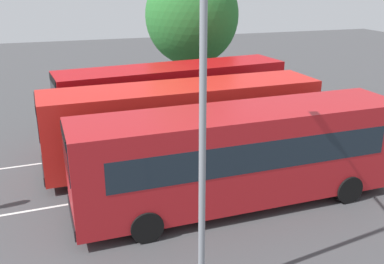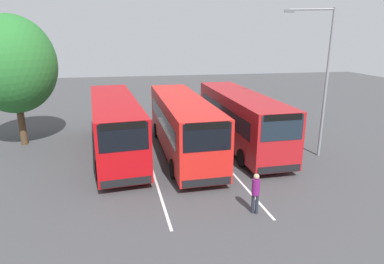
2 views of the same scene
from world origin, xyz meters
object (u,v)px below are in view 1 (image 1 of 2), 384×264
(bus_far_left, at_px, (173,97))
(depot_tree, at_px, (192,16))
(bus_center_left, at_px, (183,122))
(street_lamp, at_px, (202,107))
(bus_center_right, at_px, (240,154))

(bus_far_left, height_order, depot_tree, depot_tree)
(bus_center_left, height_order, street_lamp, street_lamp)
(street_lamp, distance_m, depot_tree, 18.76)
(bus_far_left, bearing_deg, street_lamp, 71.59)
(bus_far_left, relative_size, bus_center_right, 1.01)
(street_lamp, bearing_deg, depot_tree, -0.31)
(bus_center_right, distance_m, depot_tree, 14.75)
(bus_center_right, relative_size, depot_tree, 1.38)
(bus_center_right, height_order, street_lamp, street_lamp)
(bus_center_right, xyz_separation_m, depot_tree, (-2.81, -14.08, 3.36))
(bus_center_left, height_order, depot_tree, depot_tree)
(bus_center_left, distance_m, depot_tree, 11.29)
(bus_far_left, bearing_deg, depot_tree, -122.23)
(bus_far_left, height_order, bus_center_right, same)
(bus_center_right, relative_size, street_lamp, 1.36)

